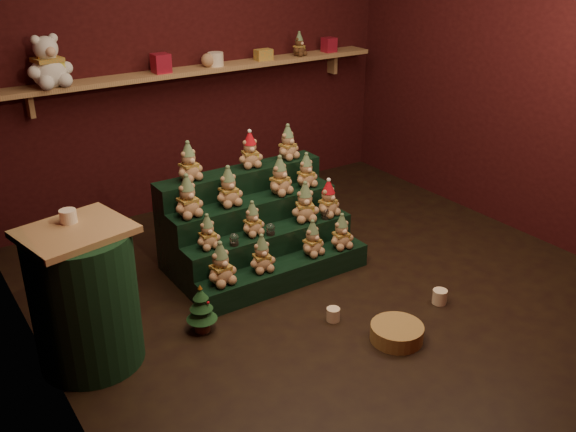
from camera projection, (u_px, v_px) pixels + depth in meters
ground at (326, 284)px, 4.83m from camera, size 4.00×4.00×0.00m
back_wall at (194, 55)px, 5.81m from camera, size 4.00×0.10×2.80m
left_wall at (5, 158)px, 3.22m from camera, size 0.10×4.00×2.80m
right_wall at (529, 67)px, 5.29m from camera, size 0.10×4.00×2.80m
back_shelf at (203, 70)px, 5.72m from camera, size 3.60×0.26×0.24m
riser_tier_front at (286, 274)px, 4.80m from camera, size 1.40×0.22×0.18m
riser_tier_midfront at (270, 252)px, 4.93m from camera, size 1.40×0.22×0.36m
riser_tier_midback at (255, 231)px, 5.06m from camera, size 1.40×0.22×0.54m
riser_tier_back at (241, 211)px, 5.19m from camera, size 1.40×0.22×0.72m
teddy_0 at (221, 264)px, 4.43m from camera, size 0.24×0.22×0.31m
teddy_1 at (262, 253)px, 4.61m from camera, size 0.22×0.20×0.27m
teddy_2 at (312, 238)px, 4.84m from camera, size 0.22×0.21×0.27m
teddy_3 at (341, 231)px, 4.94m from camera, size 0.21×0.20×0.27m
teddy_4 at (207, 232)px, 4.55m from camera, size 0.18×0.16×0.25m
teddy_5 at (252, 219)px, 4.75m from camera, size 0.19×0.18×0.26m
teddy_6 at (305, 202)px, 4.97m from camera, size 0.27×0.26×0.31m
teddy_7 at (328, 198)px, 5.06m from camera, size 0.24×0.23×0.29m
teddy_8 at (187, 196)px, 4.60m from camera, size 0.24×0.22×0.31m
teddy_9 at (228, 186)px, 4.79m from camera, size 0.21×0.19×0.30m
teddy_10 at (280, 176)px, 4.99m from camera, size 0.26×0.24×0.30m
teddy_11 at (306, 170)px, 5.14m from camera, size 0.20×0.18×0.27m
teddy_12 at (189, 162)px, 4.77m from camera, size 0.24×0.22×0.29m
teddy_13 at (250, 150)px, 5.04m from camera, size 0.23×0.21×0.28m
teddy_14 at (288, 142)px, 5.22m from camera, size 0.23×0.22×0.28m
snow_globe_a at (234, 239)px, 4.62m from camera, size 0.07×0.07×0.09m
snow_globe_b at (270, 229)px, 4.77m from camera, size 0.07×0.07×0.09m
snow_globe_c at (326, 214)px, 5.03m from camera, size 0.07×0.07×0.09m
side_table at (85, 298)px, 3.82m from camera, size 0.68×0.63×0.90m
table_ornament at (68, 216)px, 3.69m from camera, size 0.10×0.10×0.08m
mini_christmas_tree at (201, 309)px, 4.21m from camera, size 0.21×0.21×0.35m
mug_left at (333, 314)px, 4.38m from camera, size 0.09×0.09×0.09m
mug_right at (440, 297)px, 4.57m from camera, size 0.10×0.10×0.10m
wicker_basket at (397, 333)px, 4.16m from camera, size 0.42×0.42×0.11m
white_bear at (46, 54)px, 4.90m from camera, size 0.40×0.37×0.50m
brown_bear at (299, 44)px, 6.15m from camera, size 0.19×0.18×0.22m
gift_tin_red_a at (161, 63)px, 5.45m from camera, size 0.14×0.14×0.16m
gift_tin_cream at (216, 59)px, 5.72m from camera, size 0.14×0.14×0.12m
gift_tin_red_b at (329, 45)px, 6.36m from camera, size 0.12×0.12×0.14m
shelf_plush_ball at (208, 60)px, 5.69m from camera, size 0.12×0.12×0.12m
scarf_gift_box at (263, 55)px, 5.98m from camera, size 0.16×0.10×0.10m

